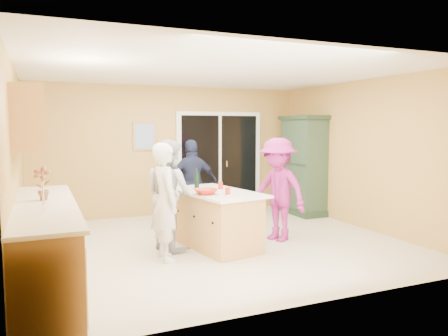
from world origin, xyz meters
name	(u,v)px	position (x,y,z in m)	size (l,w,h in m)	color
floor	(218,243)	(0.00, 0.00, 0.00)	(5.50, 5.50, 0.00)	beige
ceiling	(217,71)	(0.00, 0.00, 2.60)	(5.50, 5.00, 0.10)	white
wall_back	(171,151)	(0.00, 2.50, 1.30)	(5.50, 0.10, 2.60)	#DFB15B
wall_front	(313,176)	(0.00, -2.50, 1.30)	(5.50, 0.10, 2.60)	#DFB15B
wall_left	(16,165)	(-2.75, 0.00, 1.30)	(0.10, 5.00, 2.60)	#DFB15B
wall_right	(363,155)	(2.75, 0.00, 1.30)	(0.10, 5.00, 2.60)	#DFB15B
left_cabinet_run	(45,249)	(-2.45, -1.05, 0.46)	(0.65, 3.05, 1.24)	tan
upper_cabinets	(29,119)	(-2.58, -0.20, 1.88)	(0.35, 1.60, 0.75)	tan
sliding_door	(220,161)	(1.05, 2.46, 1.05)	(1.90, 0.07, 2.10)	silver
framed_picture	(144,136)	(-0.55, 2.48, 1.60)	(0.46, 0.04, 0.56)	#A77D53
kitchen_island	(216,221)	(-0.09, -0.17, 0.39)	(1.14, 1.73, 0.84)	tan
green_hutch	(303,166)	(2.49, 1.46, 0.98)	(0.58, 1.09, 2.01)	#203320
woman_white	(166,202)	(-0.94, -0.48, 0.79)	(0.57, 0.38, 1.58)	silver
woman_grey	(169,194)	(-0.75, 0.03, 0.80)	(0.78, 0.61, 1.61)	#ACACAE
woman_navy	(192,183)	(0.01, 1.22, 0.78)	(0.91, 0.38, 1.56)	#1B213D
woman_magenta	(278,189)	(0.95, -0.17, 0.81)	(1.04, 0.60, 1.61)	#8C1E69
serving_bowl	(205,192)	(-0.35, -0.40, 0.88)	(0.32, 0.32, 0.08)	#AF2013
tulip_vase	(42,183)	(-2.45, -0.68, 1.14)	(0.21, 0.14, 0.40)	#B31129
tumbler_near	(228,191)	(-0.07, -0.56, 0.89)	(0.07, 0.07, 0.10)	#AF2013
tumbler_far	(220,186)	(0.05, 0.00, 0.89)	(0.07, 0.07, 0.11)	#AF2013
wine_bottle	(197,181)	(-0.28, 0.15, 0.97)	(0.07, 0.07, 0.32)	black
white_plate	(234,196)	(-0.07, -0.78, 0.85)	(0.24, 0.24, 0.02)	silver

